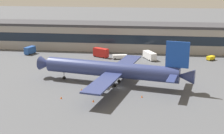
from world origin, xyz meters
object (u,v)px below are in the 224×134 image
object	(u,v)px
baggage_tug	(211,58)
traffic_cone_2	(82,89)
fuel_truck	(150,55)
traffic_cone_3	(93,101)
traffic_cone_0	(61,98)
airliner	(113,70)
stair_truck	(30,50)
catering_truck	(101,52)
traffic_cone_1	(142,96)
belt_loader	(120,56)

from	to	relation	value
baggage_tug	traffic_cone_2	xyz separation A→B (m)	(-47.74, -46.42, -0.79)
baggage_tug	fuel_truck	bearing A→B (deg)	-175.61
fuel_truck	traffic_cone_3	size ratio (longest dim) A/B	12.02
baggage_tug	traffic_cone_0	bearing A→B (deg)	-133.71
traffic_cone_2	traffic_cone_3	xyz separation A→B (m)	(5.63, -9.51, 0.07)
airliner	baggage_tug	distance (m)	54.99
airliner	stair_truck	xyz separation A→B (m)	(-44.90, 40.34, -3.26)
baggage_tug	stair_truck	bearing A→B (deg)	179.17
airliner	stair_truck	size ratio (longest dim) A/B	8.47
fuel_truck	stair_truck	xyz separation A→B (m)	(-56.62, 3.26, 0.10)
catering_truck	traffic_cone_2	bearing A→B (deg)	-88.72
catering_truck	baggage_tug	xyz separation A→B (m)	(48.75, 0.88, -1.21)
traffic_cone_1	belt_loader	bearing A→B (deg)	104.21
belt_loader	traffic_cone_1	distance (m)	48.76
traffic_cone_2	traffic_cone_3	world-z (taller)	traffic_cone_3
stair_truck	traffic_cone_2	distance (m)	59.48
catering_truck	traffic_cone_3	world-z (taller)	catering_truck
traffic_cone_0	traffic_cone_3	xyz separation A→B (m)	(10.05, -1.37, 0.00)
stair_truck	traffic_cone_2	xyz separation A→B (m)	(35.58, -47.64, -1.68)
catering_truck	baggage_tug	bearing A→B (deg)	1.03
airliner	catering_truck	distance (m)	39.73
fuel_truck	catering_truck	xyz separation A→B (m)	(-22.06, 1.17, 0.41)
traffic_cone_3	belt_loader	bearing A→B (deg)	87.82
fuel_truck	traffic_cone_2	bearing A→B (deg)	-115.37
stair_truck	catering_truck	distance (m)	34.63
fuel_truck	stair_truck	world-z (taller)	stair_truck
catering_truck	traffic_cone_2	xyz separation A→B (m)	(1.02, -45.54, -2.00)
stair_truck	traffic_cone_0	world-z (taller)	stair_truck
fuel_truck	traffic_cone_3	world-z (taller)	fuel_truck
stair_truck	traffic_cone_2	world-z (taller)	stair_truck
belt_loader	catering_truck	size ratio (longest dim) A/B	0.88
fuel_truck	belt_loader	bearing A→B (deg)	-175.60
airliner	traffic_cone_1	distance (m)	15.98
baggage_tug	traffic_cone_3	world-z (taller)	baggage_tug
fuel_truck	baggage_tug	bearing A→B (deg)	4.39
airliner	traffic_cone_0	bearing A→B (deg)	-131.70
airliner	fuel_truck	size ratio (longest dim) A/B	6.24
traffic_cone_2	airliner	bearing A→B (deg)	38.03
belt_loader	traffic_cone_3	distance (m)	52.89
fuel_truck	traffic_cone_2	xyz separation A→B (m)	(-21.04, -44.37, -1.59)
traffic_cone_1	catering_truck	bearing A→B (deg)	112.64
fuel_truck	traffic_cone_0	xyz separation A→B (m)	(-25.46, -52.51, -1.52)
traffic_cone_1	traffic_cone_3	size ratio (longest dim) A/B	0.95
traffic_cone_0	traffic_cone_2	world-z (taller)	traffic_cone_0
belt_loader	traffic_cone_0	xyz separation A→B (m)	(-12.06, -51.48, -0.79)
traffic_cone_0	airliner	bearing A→B (deg)	48.30
traffic_cone_3	catering_truck	bearing A→B (deg)	96.89
belt_loader	traffic_cone_3	world-z (taller)	belt_loader
fuel_truck	stair_truck	bearing A→B (deg)	176.70
traffic_cone_1	fuel_truck	bearing A→B (deg)	88.31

